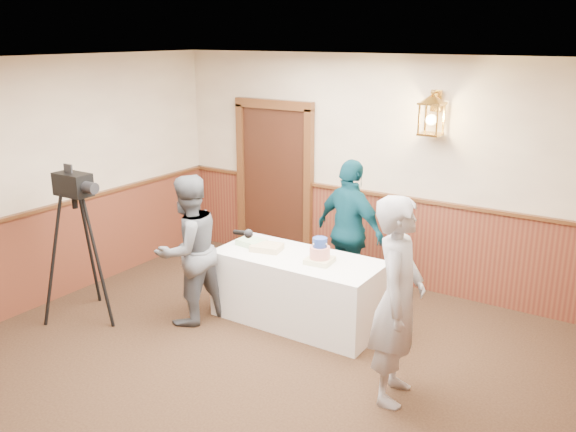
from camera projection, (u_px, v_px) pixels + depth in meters
name	position (u px, v px, depth m)	size (l,w,h in m)	color
ground	(202.00, 415.00, 5.02)	(7.00, 7.00, 0.00)	black
room_shell	(225.00, 225.00, 4.98)	(6.02, 7.02, 2.81)	tan
display_table	(298.00, 289.00, 6.57)	(1.80, 0.80, 0.75)	white
tiered_cake	(320.00, 253.00, 6.26)	(0.29, 0.29, 0.27)	beige
sheet_cake_yellow	(267.00, 247.00, 6.64)	(0.32, 0.25, 0.07)	#DFBB85
sheet_cake_green	(251.00, 242.00, 6.81)	(0.28, 0.23, 0.07)	#B4EDA7
interviewer	(188.00, 250.00, 6.47)	(1.49, 0.89, 1.63)	#585B62
baker	(398.00, 301.00, 5.04)	(0.66, 0.43, 1.80)	#96969B
assistant_p	(350.00, 231.00, 7.00)	(0.98, 0.41, 1.68)	#0C3C4B
tv_camera_rig	(80.00, 255.00, 6.56)	(0.64, 0.60, 1.63)	black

